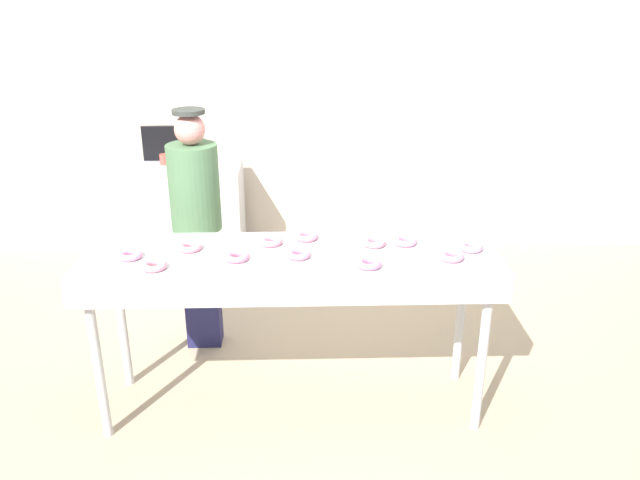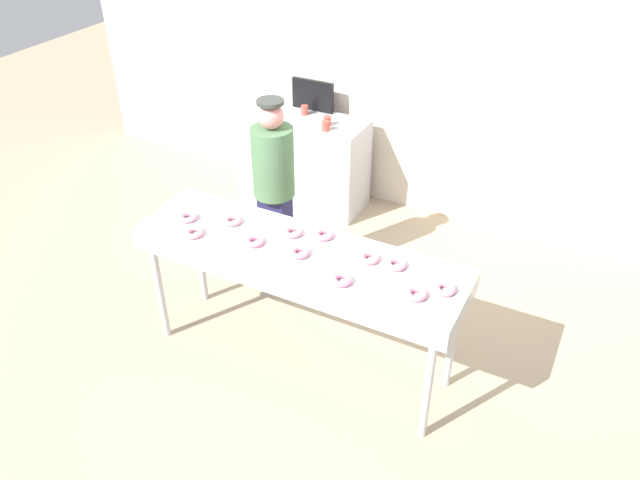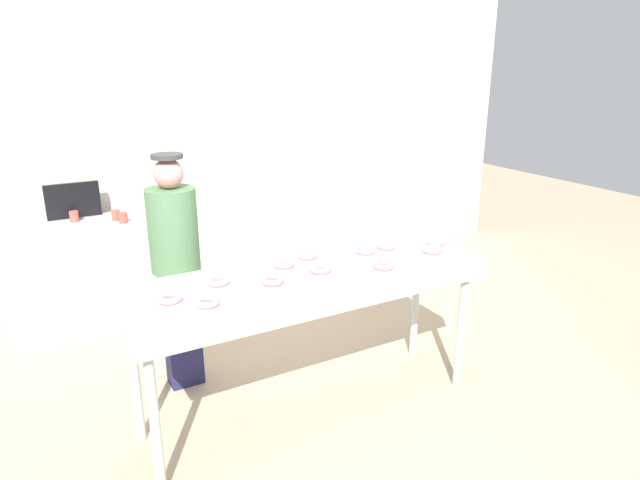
# 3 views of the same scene
# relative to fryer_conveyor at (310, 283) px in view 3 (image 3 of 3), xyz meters

# --- Properties ---
(ground_plane) EXTENTS (16.00, 16.00, 0.00)m
(ground_plane) POSITION_rel_fryer_conveyor_xyz_m (0.00, 0.00, -0.95)
(ground_plane) COLOR tan
(back_wall) EXTENTS (8.00, 0.12, 3.24)m
(back_wall) POSITION_rel_fryer_conveyor_xyz_m (0.00, 2.58, 0.67)
(back_wall) COLOR beige
(back_wall) RESTS_ON ground
(fryer_conveyor) EXTENTS (2.37, 0.68, 1.04)m
(fryer_conveyor) POSITION_rel_fryer_conveyor_xyz_m (0.00, 0.00, 0.00)
(fryer_conveyor) COLOR #B7BABF
(fryer_conveyor) RESTS_ON ground
(strawberry_donut_0) EXTENTS (0.19, 0.19, 0.04)m
(strawberry_donut_0) POSITION_rel_fryer_conveyor_xyz_m (0.43, -0.19, 0.11)
(strawberry_donut_0) COLOR pink
(strawberry_donut_0) RESTS_ON fryer_conveyor
(strawberry_donut_1) EXTENTS (0.20, 0.20, 0.04)m
(strawberry_donut_1) POSITION_rel_fryer_conveyor_xyz_m (1.04, 0.02, 0.11)
(strawberry_donut_1) COLOR pink
(strawberry_donut_1) RESTS_ON fryer_conveyor
(strawberry_donut_2) EXTENTS (0.20, 0.20, 0.04)m
(strawberry_donut_2) POSITION_rel_fryer_conveyor_xyz_m (0.90, -0.11, 0.11)
(strawberry_donut_2) COLOR pink
(strawberry_donut_2) RESTS_ON fryer_conveyor
(strawberry_donut_3) EXTENTS (0.19, 0.19, 0.04)m
(strawberry_donut_3) POSITION_rel_fryer_conveyor_xyz_m (-0.58, 0.07, 0.11)
(strawberry_donut_3) COLOR pink
(strawberry_donut_3) RESTS_ON fryer_conveyor
(strawberry_donut_4) EXTENTS (0.18, 0.18, 0.04)m
(strawberry_donut_4) POSITION_rel_fryer_conveyor_xyz_m (0.49, 0.11, 0.11)
(strawberry_donut_4) COLOR pink
(strawberry_donut_4) RESTS_ON fryer_conveyor
(strawberry_donut_5) EXTENTS (0.16, 0.16, 0.04)m
(strawberry_donut_5) POSITION_rel_fryer_conveyor_xyz_m (0.05, -0.05, 0.11)
(strawberry_donut_5) COLOR pink
(strawberry_donut_5) RESTS_ON fryer_conveyor
(strawberry_donut_6) EXTENTS (0.19, 0.19, 0.04)m
(strawberry_donut_6) POSITION_rel_fryer_conveyor_xyz_m (-0.90, -0.04, 0.11)
(strawberry_donut_6) COLOR pink
(strawberry_donut_6) RESTS_ON fryer_conveyor
(strawberry_donut_7) EXTENTS (0.15, 0.15, 0.04)m
(strawberry_donut_7) POSITION_rel_fryer_conveyor_xyz_m (-0.30, -0.08, 0.11)
(strawberry_donut_7) COLOR pink
(strawberry_donut_7) RESTS_ON fryer_conveyor
(strawberry_donut_8) EXTENTS (0.14, 0.14, 0.04)m
(strawberry_donut_8) POSITION_rel_fryer_conveyor_xyz_m (-0.12, 0.14, 0.11)
(strawberry_donut_8) COLOR pink
(strawberry_donut_8) RESTS_ON fryer_conveyor
(strawberry_donut_9) EXTENTS (0.16, 0.16, 0.04)m
(strawberry_donut_9) POSITION_rel_fryer_conveyor_xyz_m (0.09, 0.21, 0.11)
(strawberry_donut_9) COLOR pink
(strawberry_donut_9) RESTS_ON fryer_conveyor
(strawberry_donut_10) EXTENTS (0.19, 0.19, 0.04)m
(strawberry_donut_10) POSITION_rel_fryer_conveyor_xyz_m (-0.73, -0.19, 0.11)
(strawberry_donut_10) COLOR pink
(strawberry_donut_10) RESTS_ON fryer_conveyor
(strawberry_donut_11) EXTENTS (0.20, 0.20, 0.04)m
(strawberry_donut_11) POSITION_rel_fryer_conveyor_xyz_m (0.67, 0.12, 0.11)
(strawberry_donut_11) COLOR pink
(strawberry_donut_11) RESTS_ON fryer_conveyor
(worker_baker) EXTENTS (0.34, 0.34, 1.71)m
(worker_baker) POSITION_rel_fryer_conveyor_xyz_m (-0.65, 0.77, 0.03)
(worker_baker) COLOR #1F1F4B
(worker_baker) RESTS_ON ground
(prep_counter) EXTENTS (1.32, 0.54, 0.96)m
(prep_counter) POSITION_rel_fryer_conveyor_xyz_m (-1.13, 2.13, -0.47)
(prep_counter) COLOR #B7BABF
(prep_counter) RESTS_ON ground
(paper_cup_0) EXTENTS (0.07, 0.07, 0.09)m
(paper_cup_0) POSITION_rel_fryer_conveyor_xyz_m (-0.82, 2.08, 0.05)
(paper_cup_0) COLOR #CC4C3F
(paper_cup_0) RESTS_ON prep_counter
(paper_cup_1) EXTENTS (0.07, 0.07, 0.09)m
(paper_cup_1) POSITION_rel_fryer_conveyor_xyz_m (-1.15, 2.21, 0.05)
(paper_cup_1) COLOR #CC4C3F
(paper_cup_1) RESTS_ON prep_counter
(paper_cup_2) EXTENTS (0.07, 0.07, 0.09)m
(paper_cup_2) POSITION_rel_fryer_conveyor_xyz_m (-0.78, 1.96, 0.05)
(paper_cup_2) COLOR #CC4C3F
(paper_cup_2) RESTS_ON prep_counter
(menu_display) EXTENTS (0.46, 0.04, 0.31)m
(menu_display) POSITION_rel_fryer_conveyor_xyz_m (-1.13, 2.35, 0.17)
(menu_display) COLOR black
(menu_display) RESTS_ON prep_counter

